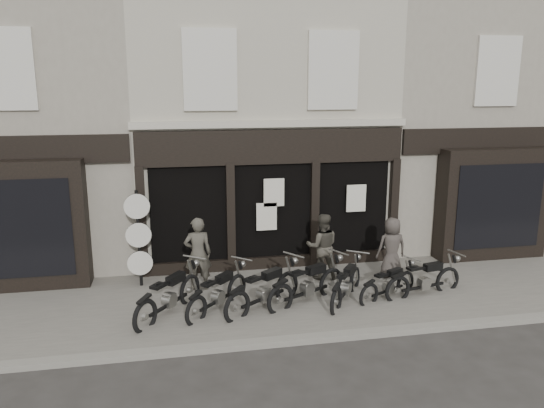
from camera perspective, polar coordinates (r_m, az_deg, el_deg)
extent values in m
plane|color=#2D2B28|center=(12.14, 2.81, -11.88)|extent=(90.00, 90.00, 0.00)
cube|color=#625D56|center=(12.92, 1.85, -10.01)|extent=(30.00, 4.20, 0.12)
cube|color=gray|center=(11.02, 4.39, -14.23)|extent=(30.00, 0.25, 0.13)
cube|color=#ADA694|center=(16.94, -1.90, 9.55)|extent=(7.20, 6.00, 8.20)
cube|color=black|center=(13.97, 0.12, 6.17)|extent=(7.10, 0.18, 0.90)
cube|color=black|center=(14.39, 0.07, -1.54)|extent=(6.50, 0.10, 2.95)
cube|color=black|center=(14.69, 0.12, -6.44)|extent=(7.10, 0.20, 0.44)
cube|color=#B8B09F|center=(13.94, 0.09, 8.63)|extent=(7.30, 0.22, 0.18)
cube|color=beige|center=(13.70, -6.69, 14.13)|extent=(1.35, 0.12, 2.00)
cube|color=black|center=(13.73, -6.70, 14.12)|extent=(1.05, 0.06, 1.70)
cube|color=beige|center=(14.30, 6.60, 14.07)|extent=(1.35, 0.12, 2.00)
cube|color=black|center=(14.33, 6.56, 14.07)|extent=(1.05, 0.06, 1.70)
cube|color=black|center=(14.07, -13.80, -2.04)|extent=(0.22, 0.22, 3.00)
cube|color=black|center=(14.13, -4.45, -1.63)|extent=(0.22, 0.22, 3.00)
cube|color=black|center=(14.56, 4.58, -1.20)|extent=(0.22, 0.22, 3.00)
cube|color=black|center=(15.32, 12.90, -0.78)|extent=(0.22, 0.22, 3.00)
cube|color=silver|center=(14.05, 0.21, 1.25)|extent=(0.55, 0.04, 0.75)
cube|color=silver|center=(14.71, 9.03, 0.62)|extent=(0.55, 0.04, 0.75)
cube|color=silver|center=(14.16, -0.59, -1.36)|extent=(0.55, 0.04, 0.75)
cube|color=gray|center=(17.13, -23.63, 8.53)|extent=(5.50, 6.00, 8.20)
cube|color=black|center=(14.26, -25.59, -2.13)|extent=(3.20, 0.70, 3.20)
cube|color=black|center=(13.93, -25.94, -2.50)|extent=(2.60, 0.06, 2.40)
cube|color=black|center=(14.23, -26.00, 5.20)|extent=(5.40, 0.16, 0.70)
cube|color=beige|center=(14.15, -26.76, 12.83)|extent=(1.30, 0.10, 1.90)
cube|color=black|center=(14.18, -26.73, 12.83)|extent=(1.00, 0.06, 1.60)
cube|color=gray|center=(19.00, 17.64, 9.32)|extent=(5.50, 6.00, 8.20)
cube|color=black|center=(16.46, 22.57, 0.02)|extent=(3.20, 0.70, 3.20)
cube|color=black|center=(16.17, 23.24, -0.25)|extent=(2.60, 0.06, 2.40)
cube|color=black|center=(16.43, 22.53, 6.38)|extent=(5.40, 0.16, 0.70)
cube|color=beige|center=(16.37, 23.10, 12.99)|extent=(1.30, 0.10, 1.90)
cube|color=black|center=(16.39, 23.04, 13.00)|extent=(1.00, 0.06, 1.60)
torus|color=black|center=(12.65, -8.84, -9.14)|extent=(0.53, 0.66, 0.75)
torus|color=black|center=(11.49, -13.50, -11.71)|extent=(0.53, 0.66, 0.75)
cube|color=black|center=(12.08, -11.04, -10.56)|extent=(0.84, 1.09, 0.07)
cube|color=gray|center=(12.06, -10.99, -10.14)|extent=(0.32, 0.33, 0.29)
cube|color=black|center=(12.10, -10.31, -7.88)|extent=(0.46, 0.52, 0.19)
cube|color=black|center=(11.63, -12.15, -8.61)|extent=(0.38, 0.40, 0.07)
cylinder|color=gray|center=(12.59, -8.32, -5.69)|extent=(0.54, 0.42, 0.04)
torus|color=black|center=(12.69, -3.83, -9.06)|extent=(0.54, 0.58, 0.70)
torus|color=black|center=(11.60, -8.15, -11.35)|extent=(0.54, 0.58, 0.70)
cube|color=black|center=(12.15, -5.88, -10.34)|extent=(0.86, 0.94, 0.06)
cube|color=gray|center=(12.14, -5.83, -9.95)|extent=(0.30, 0.31, 0.27)
cube|color=black|center=(12.18, -5.17, -7.87)|extent=(0.45, 0.47, 0.18)
cube|color=black|center=(11.73, -6.86, -8.52)|extent=(0.36, 0.37, 0.06)
cylinder|color=gray|center=(12.63, -3.28, -5.87)|extent=(0.47, 0.43, 0.04)
torus|color=black|center=(12.69, 1.60, -8.90)|extent=(0.67, 0.53, 0.76)
torus|color=black|center=(11.62, -3.78, -11.05)|extent=(0.67, 0.53, 0.76)
cube|color=black|center=(12.16, -0.96, -10.13)|extent=(1.10, 0.83, 0.07)
cube|color=gray|center=(12.14, -0.89, -9.71)|extent=(0.33, 0.32, 0.29)
cube|color=black|center=(12.16, -0.02, -7.51)|extent=(0.53, 0.46, 0.19)
cube|color=black|center=(11.73, -2.12, -8.08)|extent=(0.40, 0.38, 0.07)
cylinder|color=gray|center=(12.62, 2.36, -5.48)|extent=(0.42, 0.55, 0.04)
torus|color=black|center=(13.01, 6.34, -8.43)|extent=(0.71, 0.45, 0.75)
torus|color=black|center=(11.99, 0.89, -10.26)|extent=(0.71, 0.45, 0.75)
cube|color=black|center=(12.50, 3.73, -9.50)|extent=(1.18, 0.68, 0.07)
cube|color=gray|center=(12.48, 3.81, -9.10)|extent=(0.33, 0.30, 0.29)
cube|color=black|center=(12.51, 4.74, -7.01)|extent=(0.54, 0.41, 0.19)
cube|color=black|center=(12.09, 2.61, -7.47)|extent=(0.40, 0.35, 0.07)
cylinder|color=gray|center=(12.94, 7.18, -5.14)|extent=(0.34, 0.58, 0.04)
torus|color=black|center=(13.35, 8.87, -8.10)|extent=(0.47, 0.61, 0.68)
torus|color=black|center=(12.05, 6.90, -10.40)|extent=(0.47, 0.61, 0.68)
cube|color=black|center=(12.71, 7.93, -9.36)|extent=(0.74, 1.00, 0.06)
cube|color=gray|center=(12.70, 7.97, -8.99)|extent=(0.29, 0.30, 0.26)
cube|color=black|center=(12.78, 8.34, -7.03)|extent=(0.41, 0.48, 0.17)
cube|color=black|center=(12.26, 7.59, -7.68)|extent=(0.34, 0.36, 0.06)
cylinder|color=gray|center=(13.33, 9.23, -5.12)|extent=(0.49, 0.37, 0.04)
torus|color=black|center=(13.51, 14.13, -8.25)|extent=(0.58, 0.35, 0.61)
torus|color=black|center=(12.57, 10.37, -9.69)|extent=(0.58, 0.35, 0.61)
cube|color=black|center=(13.05, 12.32, -9.10)|extent=(0.98, 0.52, 0.05)
cube|color=gray|center=(13.03, 12.38, -8.78)|extent=(0.27, 0.24, 0.23)
cube|color=black|center=(13.07, 13.07, -7.15)|extent=(0.44, 0.32, 0.15)
cube|color=black|center=(12.69, 11.62, -7.52)|extent=(0.32, 0.28, 0.05)
cylinder|color=gray|center=(13.46, 14.80, -5.68)|extent=(0.26, 0.48, 0.03)
torus|color=black|center=(13.83, 18.34, -7.83)|extent=(0.70, 0.25, 0.70)
torus|color=black|center=(12.92, 13.35, -9.00)|extent=(0.70, 0.25, 0.70)
cube|color=black|center=(13.38, 15.92, -8.56)|extent=(1.21, 0.33, 0.06)
cube|color=gray|center=(13.36, 16.01, -8.22)|extent=(0.28, 0.24, 0.27)
cube|color=black|center=(13.38, 16.94, -6.46)|extent=(0.50, 0.28, 0.18)
cube|color=black|center=(13.01, 15.01, -6.70)|extent=(0.35, 0.27, 0.06)
cylinder|color=gray|center=(13.77, 19.24, -5.00)|extent=(0.17, 0.59, 0.04)
imported|color=#454239|center=(13.06, -7.98, -5.33)|extent=(0.67, 0.44, 1.82)
imported|color=#413E35|center=(13.73, 5.42, -4.56)|extent=(0.93, 0.78, 1.72)
imported|color=#413B36|center=(14.14, 12.74, -4.59)|extent=(0.78, 0.51, 1.59)
cylinder|color=black|center=(13.90, -13.83, -8.81)|extent=(0.40, 0.40, 0.07)
cylinder|color=black|center=(13.50, -14.12, -3.88)|extent=(0.08, 0.08, 2.56)
cylinder|color=black|center=(13.24, -14.33, -0.23)|extent=(0.62, 0.08, 0.62)
cylinder|color=beige|center=(13.22, -14.34, -0.26)|extent=(0.62, 0.05, 0.62)
cylinder|color=black|center=(13.42, -14.16, -3.24)|extent=(0.62, 0.08, 0.62)
cylinder|color=beige|center=(13.39, -14.17, -3.27)|extent=(0.62, 0.05, 0.62)
cylinder|color=black|center=(13.63, -14.00, -6.16)|extent=(0.62, 0.08, 0.62)
cylinder|color=beige|center=(13.61, -14.00, -6.20)|extent=(0.62, 0.05, 0.62)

